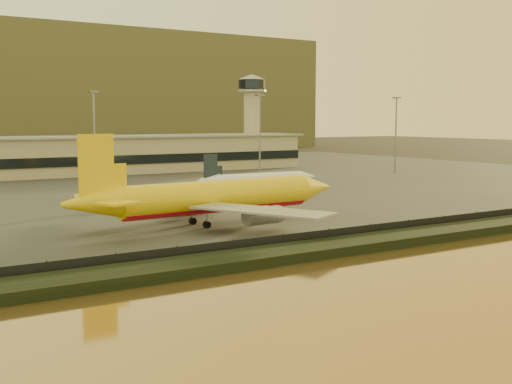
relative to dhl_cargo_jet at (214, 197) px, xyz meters
The scene contains 11 objects.
ground 17.03m from the dhl_cargo_jet, 44.20° to the right, with size 900.00×900.00×0.00m, color black.
embankment 30.97m from the dhl_cargo_jet, 67.61° to the right, with size 320.00×7.00×1.40m, color black.
tarmac 84.59m from the dhl_cargo_jet, 82.05° to the left, with size 320.00×220.00×0.20m, color #2D2D2D.
perimeter_fence 27.26m from the dhl_cargo_jet, 64.38° to the right, with size 300.00×0.05×2.20m, color black.
terminal_building 114.23m from the dhl_cargo_jet, 91.42° to the left, with size 202.00×25.00×12.60m.
control_tower 145.83m from the dhl_cargo_jet, 55.68° to the left, with size 11.20×11.20×35.50m.
apron_light_masts 69.84m from the dhl_cargo_jet, 67.25° to the left, with size 152.20×12.20×25.40m.
dhl_cargo_jet is the anchor object (origin of this frame).
white_narrowbody_jet 51.54m from the dhl_cargo_jet, 48.95° to the left, with size 34.06×33.25×9.79m.
gse_vehicle_yellow 21.19m from the dhl_cargo_jet, 54.64° to the left, with size 3.80×1.71×1.71m, color #E8B70C.
gse_vehicle_white 27.60m from the dhl_cargo_jet, 94.43° to the left, with size 4.29×1.93×1.93m, color white.
Camera 1 is at (-63.49, -84.82, 18.16)m, focal length 45.00 mm.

